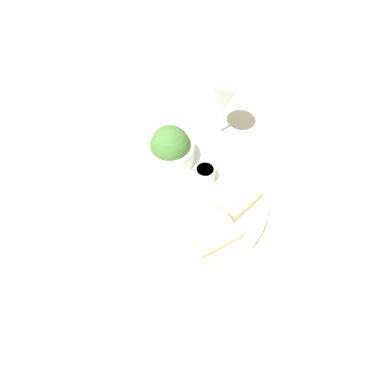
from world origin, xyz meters
TOP-DOWN VIEW (x-y plane):
  - ground_plane at (0.00, 0.00)m, footprint 4.00×4.00m
  - dinner_plate at (0.00, 0.00)m, footprint 0.33×0.33m
  - salad_bowl at (-0.00, -0.12)m, footprint 0.11×0.11m
  - sauce_ramekin at (-0.05, -0.04)m, footprint 0.05×0.05m
  - cheese_toast_near at (-0.08, 0.05)m, footprint 0.10×0.09m
  - cheese_toast_far at (0.00, 0.10)m, footprint 0.09×0.07m
  - wine_glass at (-0.15, -0.16)m, footprint 0.08×0.08m
  - fork at (-0.11, 0.27)m, footprint 0.05×0.17m

SIDE VIEW (x-z plane):
  - ground_plane at x=0.00m, z-range 0.00..0.00m
  - fork at x=-0.11m, z-range 0.00..0.01m
  - dinner_plate at x=0.00m, z-range 0.00..0.01m
  - cheese_toast_near at x=-0.08m, z-range 0.01..0.04m
  - cheese_toast_far at x=0.00m, z-range 0.01..0.04m
  - sauce_ramekin at x=-0.05m, z-range 0.02..0.05m
  - salad_bowl at x=0.00m, z-range 0.01..0.10m
  - wine_glass at x=-0.15m, z-range 0.03..0.19m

